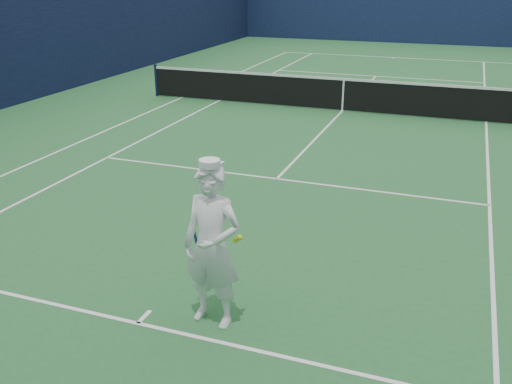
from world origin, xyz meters
TOP-DOWN VIEW (x-y plane):
  - ground at (0.00, 0.00)m, footprint 80.00×80.00m
  - court_markings at (0.00, 0.00)m, footprint 11.03×23.83m
  - windscreen_fence at (0.00, 0.00)m, footprint 20.12×36.12m
  - tennis_net at (0.00, 0.00)m, footprint 12.88×0.09m
  - tennis_player at (0.85, -11.49)m, footprint 0.80×0.57m

SIDE VIEW (x-z plane):
  - ground at x=0.00m, z-range 0.00..0.00m
  - court_markings at x=0.00m, z-range 0.00..0.01m
  - tennis_net at x=0.00m, z-range 0.02..1.09m
  - tennis_player at x=0.85m, z-range -0.02..2.07m
  - windscreen_fence at x=0.00m, z-range 0.00..4.00m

